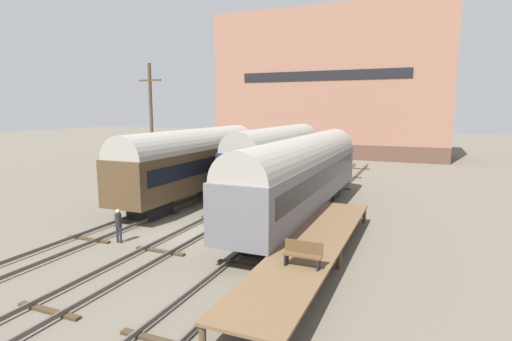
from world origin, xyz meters
name	(u,v)px	position (x,y,z in m)	size (l,w,h in m)	color
ground_plane	(194,234)	(0.00, 0.00, 0.00)	(200.00, 200.00, 0.00)	#60594C
track_left	(129,222)	(-4.36, 0.00, 0.14)	(2.60, 60.00, 0.26)	#4C4742
track_middle	(194,231)	(0.00, 0.00, 0.14)	(2.60, 60.00, 0.26)	#4C4742
track_right	(271,242)	(4.36, 0.00, 0.14)	(2.60, 60.00, 0.26)	#4C4742
train_car_brown	(193,160)	(-4.36, 7.07, 2.92)	(3.00, 15.56, 5.15)	black
train_car_grey	(303,171)	(4.36, 5.39, 2.85)	(2.85, 18.80, 4.98)	black
train_car_navy	(277,154)	(0.00, 12.82, 2.90)	(3.05, 15.25, 5.14)	black
station_platform	(314,244)	(6.93, -1.71, 0.91)	(2.50, 14.97, 0.99)	brown
bench	(303,253)	(7.22, -4.38, 1.48)	(1.40, 0.40, 0.91)	brown
person_worker	(118,223)	(-2.67, -2.69, 1.03)	(0.32, 0.32, 1.70)	#282833
utility_pole	(152,131)	(-6.80, 5.59, 5.01)	(1.80, 0.24, 9.69)	#473828
warehouse_building	(331,86)	(-1.72, 40.29, 9.86)	(31.49, 11.61, 19.72)	brown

